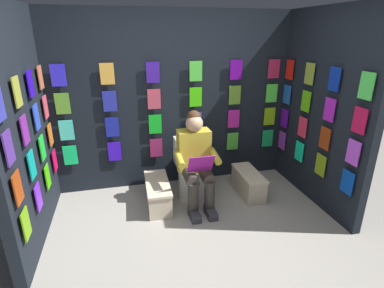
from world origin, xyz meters
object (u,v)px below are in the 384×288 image
(person_reading, at_px, (196,160))
(comic_longbox_far, at_px, (248,183))
(comic_longbox_near, at_px, (158,193))
(toilet, at_px, (192,172))

(person_reading, relative_size, comic_longbox_far, 1.82)
(comic_longbox_near, relative_size, comic_longbox_far, 1.14)
(comic_longbox_near, distance_m, comic_longbox_far, 1.22)
(comic_longbox_near, bearing_deg, toilet, -161.55)
(comic_longbox_far, bearing_deg, person_reading, 5.78)
(toilet, xyz_separation_m, comic_longbox_far, (-0.75, 0.16, -0.17))
(comic_longbox_near, bearing_deg, comic_longbox_far, -179.08)
(comic_longbox_far, bearing_deg, comic_longbox_near, -0.14)
(toilet, distance_m, comic_longbox_near, 0.52)
(person_reading, xyz_separation_m, comic_longbox_far, (-0.75, -0.07, -0.44))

